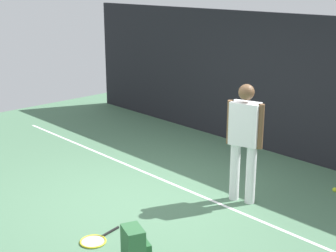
% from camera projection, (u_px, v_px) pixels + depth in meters
% --- Properties ---
extents(ground_plane, '(12.00, 12.00, 0.00)m').
position_uv_depth(ground_plane, '(148.00, 197.00, 7.22)').
color(ground_plane, '#4C7556').
extents(back_fence, '(10.00, 0.10, 2.50)m').
position_uv_depth(back_fence, '(274.00, 84.00, 8.82)').
color(back_fence, black).
rests_on(back_fence, ground).
extents(court_line, '(9.00, 0.05, 0.00)m').
position_uv_depth(court_line, '(177.00, 186.00, 7.60)').
color(court_line, white).
rests_on(court_line, ground).
extents(tennis_player, '(0.51, 0.33, 1.70)m').
position_uv_depth(tennis_player, '(244.00, 136.00, 6.83)').
color(tennis_player, white).
rests_on(tennis_player, ground).
extents(tennis_racket, '(0.37, 0.63, 0.03)m').
position_uv_depth(tennis_racket, '(95.00, 240.00, 6.00)').
color(tennis_racket, black).
rests_on(tennis_racket, ground).
extents(backpack, '(0.35, 0.35, 0.44)m').
position_uv_depth(backpack, '(135.00, 246.00, 5.48)').
color(backpack, '#2D6038').
rests_on(backpack, ground).
extents(tennis_ball_near_player, '(0.07, 0.07, 0.07)m').
position_uv_depth(tennis_ball_near_player, '(251.00, 188.00, 7.44)').
color(tennis_ball_near_player, '#CCE033').
rests_on(tennis_ball_near_player, ground).
extents(tennis_ball_mid_court, '(0.07, 0.07, 0.07)m').
position_uv_depth(tennis_ball_mid_court, '(335.00, 190.00, 7.39)').
color(tennis_ball_mid_court, '#CCE033').
rests_on(tennis_ball_mid_court, ground).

